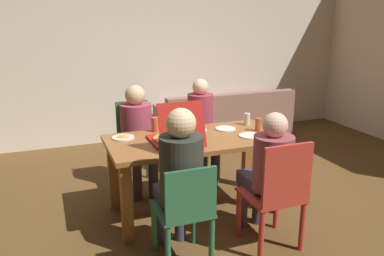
% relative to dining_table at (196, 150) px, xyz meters
% --- Properties ---
extents(ground_plane, '(20.00, 20.00, 0.00)m').
position_rel_dining_table_xyz_m(ground_plane, '(0.00, 0.00, -0.64)').
color(ground_plane, brown).
extents(back_wall, '(7.45, 0.12, 2.74)m').
position_rel_dining_table_xyz_m(back_wall, '(0.00, 2.63, 0.73)').
color(back_wall, beige).
rests_on(back_wall, ground).
extents(dining_table, '(1.70, 0.84, 0.77)m').
position_rel_dining_table_xyz_m(dining_table, '(0.00, 0.00, 0.00)').
color(dining_table, '#955C2C').
rests_on(dining_table, ground).
extents(chair_0, '(0.39, 0.46, 0.97)m').
position_rel_dining_table_xyz_m(chair_0, '(-0.41, 0.87, -0.13)').
color(chair_0, '#356C3B').
rests_on(chair_0, ground).
extents(person_0, '(0.35, 0.56, 1.19)m').
position_rel_dining_table_xyz_m(person_0, '(-0.41, 0.72, 0.06)').
color(person_0, '#44374D').
rests_on(person_0, ground).
extents(chair_1, '(0.40, 0.39, 0.86)m').
position_rel_dining_table_xyz_m(chair_1, '(0.38, 0.90, -0.15)').
color(chair_1, brown).
rests_on(chair_1, ground).
extents(person_1, '(0.30, 0.48, 1.21)m').
position_rel_dining_table_xyz_m(person_1, '(0.38, 0.76, 0.06)').
color(person_1, '#37343D').
rests_on(person_1, ground).
extents(chair_2, '(0.42, 0.45, 0.86)m').
position_rel_dining_table_xyz_m(chair_2, '(-0.41, -0.83, -0.18)').
color(chair_2, '#2B6542').
rests_on(chair_2, ground).
extents(person_2, '(0.34, 0.50, 1.26)m').
position_rel_dining_table_xyz_m(person_2, '(-0.41, -0.70, 0.10)').
color(person_2, '#3A3A4D').
rests_on(person_2, ground).
extents(chair_3, '(0.46, 0.46, 0.97)m').
position_rel_dining_table_xyz_m(chair_3, '(0.38, -0.88, -0.14)').
color(chair_3, '#BA352A').
rests_on(chair_3, ground).
extents(person_3, '(0.33, 0.55, 1.17)m').
position_rel_dining_table_xyz_m(person_3, '(0.38, -0.72, 0.04)').
color(person_3, '#443C4B').
rests_on(person_3, ground).
extents(pizza_box_0, '(0.42, 0.55, 0.42)m').
position_rel_dining_table_xyz_m(pizza_box_0, '(-0.24, -0.08, 0.19)').
color(pizza_box_0, red).
rests_on(pizza_box_0, dining_table).
extents(plate_0, '(0.23, 0.23, 0.01)m').
position_rel_dining_table_xyz_m(plate_0, '(0.52, -0.15, 0.14)').
color(plate_0, white).
rests_on(plate_0, dining_table).
extents(plate_1, '(0.24, 0.24, 0.01)m').
position_rel_dining_table_xyz_m(plate_1, '(0.08, 0.22, 0.14)').
color(plate_1, white).
rests_on(plate_1, dining_table).
extents(plate_2, '(0.21, 0.21, 0.01)m').
position_rel_dining_table_xyz_m(plate_2, '(0.40, 0.16, 0.14)').
color(plate_2, white).
rests_on(plate_2, dining_table).
extents(plate_3, '(0.22, 0.22, 0.03)m').
position_rel_dining_table_xyz_m(plate_3, '(-0.66, 0.23, 0.14)').
color(plate_3, white).
rests_on(plate_3, dining_table).
extents(drinking_glass_0, '(0.07, 0.07, 0.15)m').
position_rel_dining_table_xyz_m(drinking_glass_0, '(-0.31, 0.34, 0.20)').
color(drinking_glass_0, '#BB4C30').
rests_on(drinking_glass_0, dining_table).
extents(drinking_glass_1, '(0.07, 0.07, 0.13)m').
position_rel_dining_table_xyz_m(drinking_glass_1, '(0.69, 0.23, 0.20)').
color(drinking_glass_1, silver).
rests_on(drinking_glass_1, dining_table).
extents(drinking_glass_2, '(0.06, 0.06, 0.13)m').
position_rel_dining_table_xyz_m(drinking_glass_2, '(0.68, -0.01, 0.20)').
color(drinking_glass_2, '#B74B2B').
rests_on(drinking_glass_2, dining_table).
extents(couch, '(2.06, 0.84, 0.80)m').
position_rel_dining_table_xyz_m(couch, '(1.26, 2.01, -0.36)').
color(couch, '#926A5B').
rests_on(couch, ground).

